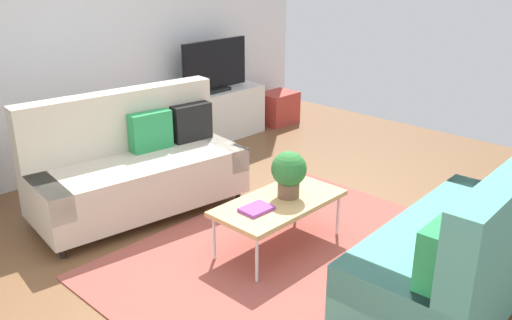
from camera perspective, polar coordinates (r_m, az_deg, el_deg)
name	(u,v)px	position (r m, az deg, el deg)	size (l,w,h in m)	color
ground_plane	(281,248)	(4.57, 2.62, -9.14)	(7.68, 7.68, 0.00)	brown
wall_far	(85,36)	(6.21, -17.45, 12.25)	(6.40, 0.12, 2.90)	silver
area_rug	(293,257)	(4.43, 3.87, -10.08)	(2.90, 2.20, 0.01)	#9E4C42
couch_beige	(137,165)	(5.14, -12.35, -0.55)	(2.00, 1.09, 1.10)	beige
couch_green	(468,247)	(3.95, 21.20, -8.47)	(1.93, 0.92, 1.10)	teal
coffee_table	(279,204)	(4.40, 2.41, -4.59)	(1.10, 0.56, 0.42)	tan
tv_console	(215,115)	(7.05, -4.27, 4.66)	(1.40, 0.44, 0.64)	silver
tv	(215,67)	(6.88, -4.30, 9.68)	(1.00, 0.20, 0.64)	black
storage_trunk	(278,108)	(7.76, 2.29, 5.46)	(0.52, 0.40, 0.44)	#B2382D
potted_plant	(289,172)	(4.38, 3.45, -1.24)	(0.29, 0.29, 0.38)	brown
table_book_0	(256,209)	(4.22, 0.05, -5.12)	(0.24, 0.18, 0.03)	purple
vase_0	(175,91)	(6.62, -8.40, 7.17)	(0.11, 0.11, 0.20)	silver
vase_1	(186,90)	(6.72, -7.27, 7.30)	(0.08, 0.08, 0.17)	#4C72B2
bottle_0	(200,86)	(6.74, -5.83, 7.64)	(0.06, 0.06, 0.22)	silver
bottle_1	(207,87)	(6.82, -5.11, 7.62)	(0.06, 0.06, 0.18)	#3359B2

